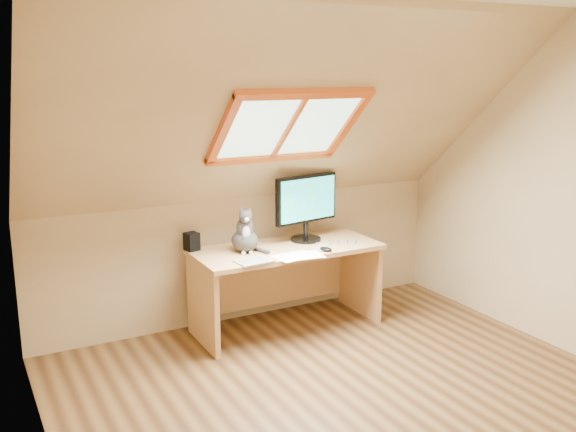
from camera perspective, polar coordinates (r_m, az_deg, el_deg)
ground at (r=4.04m, az=7.32°, el=-16.89°), size 3.50×3.50×0.00m
room_shell at (r=3.48m, az=8.88°, el=3.30°), size 3.52×3.52×2.41m
desk at (r=5.07m, az=-0.50°, el=-4.86°), size 1.45×0.64×0.66m
monitor at (r=5.06m, az=1.64°, el=1.12°), size 0.57×0.24×0.53m
cat at (r=4.80m, az=-3.86°, el=-1.71°), size 0.24×0.27×0.36m
desk_speaker at (r=4.89m, az=-8.56°, el=-2.25°), size 0.12×0.12×0.14m
graphics_tablet at (r=4.58m, az=-3.06°, el=-4.02°), size 0.27×0.20×0.01m
mouse at (r=4.84m, az=3.39°, el=-2.96°), size 0.09×0.12×0.03m
papers at (r=4.71m, az=0.68°, el=-3.58°), size 0.33×0.27×0.00m
cables at (r=5.03m, az=4.13°, el=-2.49°), size 0.51×0.26×0.01m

